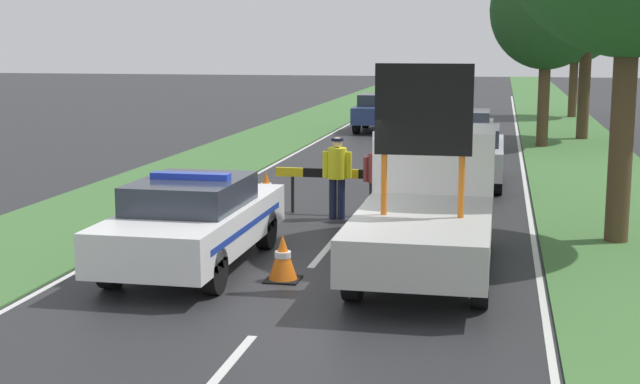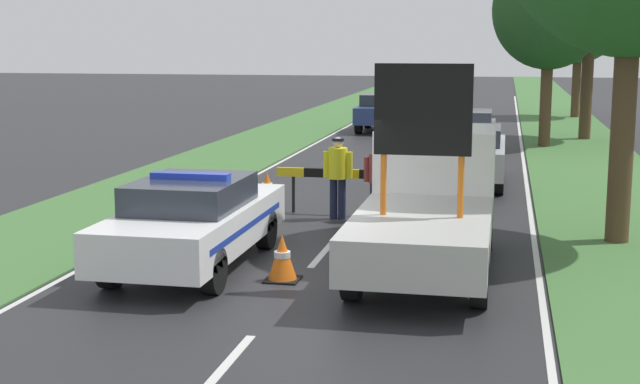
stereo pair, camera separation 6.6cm
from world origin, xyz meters
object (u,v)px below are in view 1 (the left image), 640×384
Objects in this scene: police_officer at (337,171)px; traffic_cone_centre_front at (266,187)px; road_barrier at (359,177)px; police_car at (194,220)px; pedestrian_civilian at (377,176)px; roadside_tree_near_left at (547,10)px; traffic_cone_near_truck at (230,190)px; queued_car_van_white at (465,131)px; queued_car_sedan_silver at (465,153)px; queued_car_hatch_blue at (380,111)px; traffic_cone_behind_barrier at (435,195)px; work_truck at (430,201)px; traffic_cone_near_police at (283,258)px; roadside_tree_mid_right at (576,18)px.

police_officer is 2.50m from traffic_cone_centre_front.
police_car is at bearing -110.03° from road_barrier.
police_car is at bearing -102.68° from pedestrian_civilian.
police_officer is 15.03m from roadside_tree_near_left.
queued_car_van_white is (4.95, 9.72, 0.51)m from traffic_cone_near_truck.
queued_car_hatch_blue is at bearing -73.22° from queued_car_sedan_silver.
pedestrian_civilian is at bearing -119.83° from traffic_cone_behind_barrier.
traffic_cone_centre_front is 0.17× the size of queued_car_van_white.
police_car is 1.12× the size of queued_car_van_white.
work_truck is at bearing -98.27° from roadside_tree_near_left.
queued_car_sedan_silver is (4.30, 3.54, 0.46)m from traffic_cone_centre_front.
police_officer reaches higher than traffic_cone_near_police.
police_officer is 0.43× the size of queued_car_hatch_blue.
queued_car_hatch_blue reaches higher than queued_car_van_white.
police_car reaches higher than traffic_cone_behind_barrier.
pedestrian_civilian is at bearing -47.95° from road_barrier.
traffic_cone_centre_front is 0.92m from traffic_cone_near_truck.
queued_car_sedan_silver is at bearing 67.20° from road_barrier.
traffic_cone_near_truck is at bearing 161.94° from road_barrier.
roadside_tree_mid_right is at bearing 81.12° from police_car.
pedestrian_civilian is 0.37× the size of queued_car_van_white.
traffic_cone_centre_front is at bearing 158.39° from road_barrier.
queued_car_van_white is 16.27m from roadside_tree_mid_right.
pedestrian_civilian reaches higher than queued_car_hatch_blue.
traffic_cone_near_truck is at bearing 107.79° from police_car.
work_truck is 0.81× the size of roadside_tree_mid_right.
road_barrier reaches higher than traffic_cone_centre_front.
road_barrier is 4.97× the size of traffic_cone_centre_front.
queued_car_hatch_blue is at bearing -61.44° from queued_car_van_white.
traffic_cone_near_police is 7.11m from traffic_cone_near_truck.
traffic_cone_near_truck is 0.13× the size of queued_car_hatch_blue.
traffic_cone_behind_barrier is (4.69, 0.18, 0.02)m from traffic_cone_near_truck.
roadside_tree_mid_right is at bearing 69.31° from traffic_cone_near_truck.
police_car is at bearing -104.76° from roadside_tree_mid_right.
road_barrier is at bearing -62.31° from work_truck.
pedestrian_civilian is (2.37, 4.32, 0.16)m from police_car.
police_car is 4.61m from police_officer.
queued_car_van_white is at bearing 118.56° from queued_car_hatch_blue.
queued_car_hatch_blue is (0.32, 16.72, 0.44)m from traffic_cone_centre_front.
traffic_cone_near_truck is at bearing -110.69° from roadside_tree_mid_right.
police_officer is at bearing -135.84° from traffic_cone_behind_barrier.
police_car is at bearing 16.98° from work_truck.
police_car is 1.22× the size of queued_car_hatch_blue.
police_car is 16.12m from queued_car_van_white.
road_barrier reaches higher than traffic_cone_near_truck.
work_truck is at bearing -45.60° from traffic_cone_near_truck.
pedestrian_civilian is 2.21× the size of traffic_cone_near_police.
roadside_tree_mid_right is at bearing -101.04° from queued_car_sedan_silver.
police_car is at bearing -78.09° from traffic_cone_near_truck.
police_officer is at bearing 64.57° from queued_car_sedan_silver.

